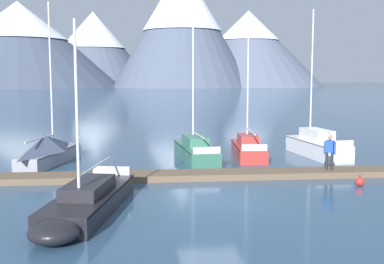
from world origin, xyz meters
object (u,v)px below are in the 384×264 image
Objects in this scene: sailboat_mid_dock_port at (194,149)px; sailboat_far_berth at (314,145)px; sailboat_nearest_berth at (50,149)px; sailboat_second_berth at (86,202)px; mooring_buoy_channel_marker at (360,181)px; person_on_dock at (330,150)px; sailboat_mid_dock_starboard at (247,147)px.

sailboat_far_berth reaches higher than sailboat_mid_dock_port.
sailboat_mid_dock_port is at bearing 4.17° from sailboat_nearest_berth.
sailboat_nearest_berth is 1.18× the size of sailboat_second_berth.
mooring_buoy_channel_marker is (6.40, -8.09, -0.36)m from sailboat_mid_dock_port.
sailboat_mid_dock_port reaches higher than person_on_dock.
sailboat_nearest_berth reaches higher than sailboat_mid_dock_port.
sailboat_mid_dock_port is 0.96× the size of sailboat_far_berth.
sailboat_nearest_berth is at bearing 152.82° from mooring_buoy_channel_marker.
sailboat_far_berth is (15.74, 0.98, -0.14)m from sailboat_nearest_berth.
sailboat_mid_dock_port is 17.87× the size of mooring_buoy_channel_marker.
sailboat_second_berth is 4.48× the size of person_on_dock.
sailboat_far_berth is (12.82, 11.60, 0.18)m from sailboat_second_berth.
sailboat_nearest_berth reaches higher than mooring_buoy_channel_marker.
mooring_buoy_channel_marker is (11.66, 3.12, -0.27)m from sailboat_second_berth.
sailboat_far_berth is at bearing 42.14° from sailboat_second_berth.
sailboat_nearest_berth is 1.00× the size of sailboat_far_berth.
sailboat_second_berth is 14.51m from sailboat_mid_dock_starboard.
sailboat_far_berth is at bearing 82.21° from mooring_buoy_channel_marker.
sailboat_second_berth is 15.74× the size of mooring_buoy_channel_marker.
sailboat_mid_dock_starboard is (11.53, 1.07, -0.25)m from sailboat_nearest_berth.
mooring_buoy_channel_marker is at bearing 15.00° from sailboat_second_berth.
person_on_dock is at bearing -44.54° from sailboat_mid_dock_port.
sailboat_nearest_berth is 15.05m from person_on_dock.
sailboat_mid_dock_starboard reaches higher than mooring_buoy_channel_marker.
sailboat_mid_dock_port is (8.18, 0.60, -0.23)m from sailboat_nearest_berth.
sailboat_mid_dock_starboard reaches higher than person_on_dock.
sailboat_second_berth is at bearing -126.38° from sailboat_mid_dock_starboard.
sailboat_mid_dock_port is at bearing -177.07° from sailboat_far_berth.
sailboat_far_berth reaches higher than mooring_buoy_channel_marker.
sailboat_nearest_berth is 5.28× the size of person_on_dock.
person_on_dock is (5.92, -5.83, 0.70)m from sailboat_mid_dock_port.
sailboat_nearest_berth is 18.53× the size of mooring_buoy_channel_marker.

